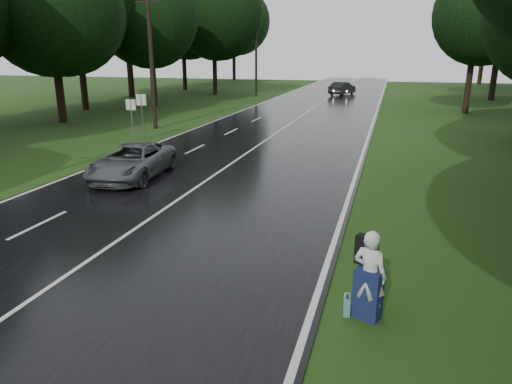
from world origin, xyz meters
TOP-DOWN VIEW (x-y plane):
  - ground at (0.00, 0.00)m, footprint 160.00×160.00m
  - road at (0.00, 20.00)m, footprint 12.00×140.00m
  - lane_center at (0.00, 20.00)m, footprint 0.12×140.00m
  - grey_car at (-3.13, 7.80)m, footprint 2.74×5.16m
  - far_car at (1.08, 49.99)m, footprint 3.00×4.93m
  - hitchhiker at (6.87, -0.43)m, footprint 0.79×0.76m
  - suitcase at (6.47, -0.35)m, footprint 0.17×0.46m
  - utility_pole_mid at (-8.50, 19.97)m, footprint 1.80×0.28m
  - utility_pole_far at (-8.50, 45.10)m, footprint 1.80×0.28m
  - road_sign_a at (-7.20, 14.80)m, footprint 0.60×0.10m
  - road_sign_b at (-7.20, 15.99)m, footprint 0.64×0.10m
  - tree_left_d at (-16.61, 20.77)m, footprint 8.48×8.48m
  - tree_left_e at (-15.33, 32.79)m, footprint 8.87×8.87m
  - tree_left_f at (-14.05, 46.09)m, footprint 10.25×10.25m
  - tree_right_e at (13.16, 34.86)m, footprint 9.38×9.38m
  - tree_right_f at (17.43, 47.88)m, footprint 9.76×9.76m

SIDE VIEW (x-z plane):
  - ground at x=0.00m, z-range 0.00..0.00m
  - utility_pole_mid at x=-8.50m, z-range -4.52..4.52m
  - utility_pole_far at x=-8.50m, z-range -5.12..5.12m
  - road_sign_a at x=-7.20m, z-range -1.25..1.25m
  - road_sign_b at x=-7.20m, z-range -1.34..1.34m
  - tree_left_d at x=-16.61m, z-range -6.63..6.63m
  - tree_left_e at x=-15.33m, z-range -6.93..6.93m
  - tree_left_f at x=-14.05m, z-range -8.01..8.01m
  - tree_right_e at x=13.16m, z-range -7.33..7.33m
  - tree_right_f at x=17.43m, z-range -7.62..7.62m
  - road at x=0.00m, z-range 0.00..0.04m
  - lane_center at x=0.00m, z-range 0.04..0.05m
  - suitcase at x=6.47m, z-range 0.00..0.32m
  - grey_car at x=-3.13m, z-range 0.04..1.42m
  - far_car at x=1.08m, z-range 0.04..1.57m
  - hitchhiker at x=6.87m, z-range -0.07..1.78m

